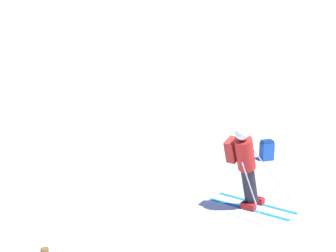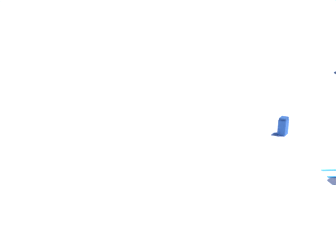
% 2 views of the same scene
% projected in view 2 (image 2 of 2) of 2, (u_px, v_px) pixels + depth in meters
% --- Properties ---
extents(spare_backpack, '(0.35, 0.37, 0.50)m').
position_uv_depth(spare_backpack, '(283.00, 126.00, 12.89)').
color(spare_backpack, '#194293').
rests_on(spare_backpack, ground).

